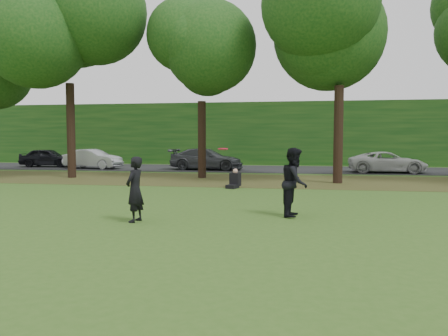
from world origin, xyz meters
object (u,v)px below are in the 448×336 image
object	(u,v)px
player_left	(135,189)
frisbee	(223,149)
seated_person	(234,181)
player_right	(295,182)

from	to	relation	value
player_left	frisbee	world-z (taller)	frisbee
player_left	seated_person	world-z (taller)	player_left
player_left	seated_person	size ratio (longest dim) A/B	2.04
frisbee	player_left	bearing A→B (deg)	-158.27
player_left	frisbee	distance (m)	2.53
player_right	seated_person	bearing A→B (deg)	29.46
seated_person	frisbee	bearing A→B (deg)	-66.47
frisbee	seated_person	size ratio (longest dim) A/B	0.46
frisbee	player_right	bearing A→B (deg)	19.75
player_left	player_right	world-z (taller)	player_right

